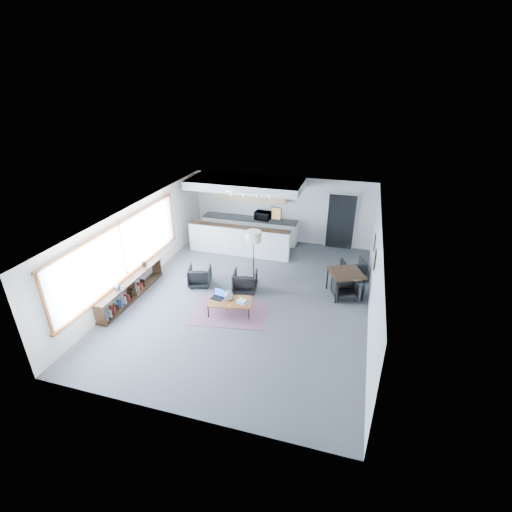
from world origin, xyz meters
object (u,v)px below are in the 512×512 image
(laptop, at_px, (219,295))
(dining_chair_far, at_px, (353,270))
(microwave, at_px, (263,215))
(armchair_left, at_px, (200,275))
(dining_chair_near, at_px, (345,289))
(coffee_table, at_px, (230,302))
(ceramic_pot, at_px, (229,296))
(dining_table, at_px, (346,274))
(book_stack, at_px, (242,301))
(floor_lamp, at_px, (254,238))
(armchair_right, at_px, (245,281))

(laptop, bearing_deg, dining_chair_far, 50.76)
(microwave, bearing_deg, armchair_left, -99.15)
(dining_chair_near, bearing_deg, armchair_left, 166.08)
(coffee_table, xyz_separation_m, ceramic_pot, (-0.05, 0.05, 0.17))
(armchair_left, distance_m, dining_chair_far, 4.97)
(armchair_left, bearing_deg, microwave, -119.16)
(coffee_table, distance_m, dining_table, 3.54)
(laptop, bearing_deg, book_stack, 5.01)
(laptop, relative_size, ceramic_pot, 1.45)
(book_stack, distance_m, dining_table, 3.23)
(dining_table, xyz_separation_m, dining_chair_far, (0.20, 1.14, -0.41))
(armchair_left, height_order, dining_chair_near, armchair_left)
(laptop, xyz_separation_m, ceramic_pot, (0.31, -0.04, 0.06))
(armchair_left, height_order, dining_chair_far, armchair_left)
(coffee_table, distance_m, book_stack, 0.37)
(floor_lamp, xyz_separation_m, dining_chair_near, (2.90, -0.24, -1.20))
(floor_lamp, height_order, dining_chair_far, floor_lamp)
(armchair_left, height_order, microwave, microwave)
(laptop, bearing_deg, microwave, 102.46)
(armchair_left, xyz_separation_m, dining_chair_far, (4.63, 1.79, -0.04))
(coffee_table, height_order, dining_table, dining_table)
(ceramic_pot, distance_m, dining_table, 3.54)
(coffee_table, xyz_separation_m, dining_chair_near, (3.02, 1.69, -0.06))
(armchair_right, bearing_deg, ceramic_pot, 76.92)
(ceramic_pot, height_order, dining_chair_far, ceramic_pot)
(armchair_left, distance_m, dining_table, 4.50)
(dining_table, bearing_deg, coffee_table, -148.13)
(book_stack, xyz_separation_m, dining_chair_far, (2.83, 2.99, -0.13))
(laptop, bearing_deg, armchair_left, 145.44)
(book_stack, xyz_separation_m, armchair_right, (-0.32, 1.24, -0.07))
(armchair_left, relative_size, dining_chair_near, 1.16)
(floor_lamp, distance_m, dining_table, 2.98)
(laptop, relative_size, microwave, 0.68)
(floor_lamp, bearing_deg, armchair_right, -96.32)
(laptop, height_order, armchair_left, armchair_left)
(book_stack, relative_size, microwave, 0.59)
(dining_chair_far, height_order, microwave, microwave)
(dining_chair_near, bearing_deg, ceramic_pot, -171.88)
(coffee_table, bearing_deg, armchair_left, 128.40)
(dining_chair_far, bearing_deg, ceramic_pot, 18.52)
(ceramic_pot, bearing_deg, dining_table, 30.77)
(laptop, relative_size, armchair_left, 0.57)
(ceramic_pot, distance_m, book_stack, 0.42)
(armchair_right, height_order, dining_chair_near, armchair_right)
(laptop, relative_size, dining_chair_near, 0.66)
(armchair_right, distance_m, dining_chair_far, 3.60)
(armchair_right, distance_m, microwave, 3.94)
(armchair_right, relative_size, microwave, 1.24)
(ceramic_pot, height_order, armchair_right, armchair_right)
(ceramic_pot, relative_size, armchair_left, 0.39)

